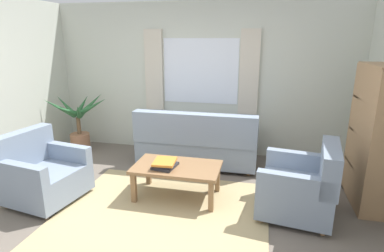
% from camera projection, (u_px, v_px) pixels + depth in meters
% --- Properties ---
extents(ground_plane, '(6.24, 6.24, 0.00)m').
position_uv_depth(ground_plane, '(163.00, 214.00, 3.70)').
color(ground_plane, '#6B6056').
extents(wall_back, '(5.32, 0.12, 2.60)m').
position_uv_depth(wall_back, '(201.00, 80.00, 5.46)').
color(wall_back, beige).
rests_on(wall_back, ground_plane).
extents(window_with_curtains, '(1.98, 0.07, 1.40)m').
position_uv_depth(window_with_curtains, '(200.00, 71.00, 5.34)').
color(window_with_curtains, white).
extents(area_rug, '(2.45, 2.05, 0.01)m').
position_uv_depth(area_rug, '(163.00, 213.00, 3.70)').
color(area_rug, tan).
rests_on(area_rug, ground_plane).
extents(couch, '(1.90, 0.82, 0.92)m').
position_uv_depth(couch, '(197.00, 143.00, 5.03)').
color(couch, gray).
rests_on(couch, ground_plane).
extents(armchair_left, '(0.94, 0.96, 0.88)m').
position_uv_depth(armchair_left, '(42.00, 173.00, 3.95)').
color(armchair_left, gray).
rests_on(armchair_left, ground_plane).
extents(armchair_right, '(0.94, 0.95, 0.88)m').
position_uv_depth(armchair_right, '(302.00, 187.00, 3.60)').
color(armchair_right, gray).
rests_on(armchair_right, ground_plane).
extents(coffee_table, '(1.10, 0.64, 0.44)m').
position_uv_depth(coffee_table, '(177.00, 170.00, 3.99)').
color(coffee_table, olive).
rests_on(coffee_table, ground_plane).
extents(book_stack_on_table, '(0.30, 0.34, 0.09)m').
position_uv_depth(book_stack_on_table, '(165.00, 164.00, 3.92)').
color(book_stack_on_table, '#2D2D33').
rests_on(book_stack_on_table, coffee_table).
extents(potted_plant, '(1.11, 1.07, 1.05)m').
position_uv_depth(potted_plant, '(79.00, 125.00, 5.60)').
color(potted_plant, '#9E6B4C').
rests_on(potted_plant, ground_plane).
extents(bookshelf, '(0.30, 0.94, 1.72)m').
position_uv_depth(bookshelf, '(368.00, 144.00, 3.78)').
color(bookshelf, '#A87F56').
rests_on(bookshelf, ground_plane).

